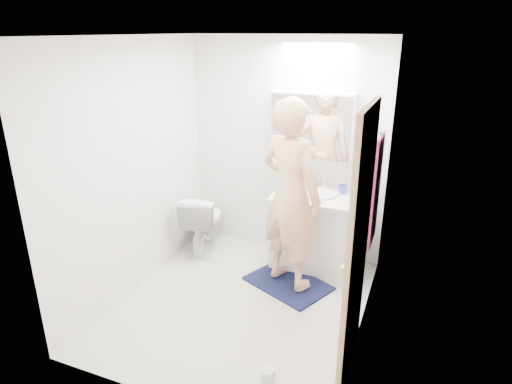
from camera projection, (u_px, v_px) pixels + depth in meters
The scene contains 23 objects.
floor at pixel (241, 303), 4.17m from camera, with size 2.50×2.50×0.00m, color silver.
ceiling at pixel (238, 35), 3.33m from camera, with size 2.50×2.50×0.00m, color white.
wall_back at pixel (286, 149), 4.84m from camera, with size 2.50×2.50×0.00m, color white.
wall_front at pixel (156, 247), 2.67m from camera, with size 2.50×2.50×0.00m, color white.
wall_left at pixel (133, 170), 4.14m from camera, with size 2.50×2.50×0.00m, color white.
wall_right at pixel (371, 202), 3.36m from camera, with size 2.50×2.50×0.00m, color white.
vanity_cabinet at pixel (317, 233), 4.71m from camera, with size 0.90×0.55×0.78m, color silver.
countertop at pixel (319, 198), 4.57m from camera, with size 0.95×0.58×0.04m, color white.
sink_basin at pixel (320, 193), 4.58m from camera, with size 0.36×0.36×0.03m, color white.
faucet at pixel (324, 182), 4.72m from camera, with size 0.02×0.02×0.16m, color white.
medicine_cabinet at pixel (312, 126), 4.56m from camera, with size 0.88×0.14×0.70m, color white.
mirror_panel at pixel (310, 127), 4.50m from camera, with size 0.84×0.01×0.66m, color silver.
toilet at pixel (204, 221), 5.08m from camera, with size 0.40×0.70×0.71m, color white.
bath_rug at pixel (288, 283), 4.48m from camera, with size 0.80×0.55×0.02m, color #151441.
person at pixel (291, 195), 4.14m from camera, with size 0.68×0.44×1.85m, color #E3AA88.
door at pixel (358, 244), 3.14m from camera, with size 0.04×0.80×2.00m, color tan.
door_knob at pixel (343, 269), 2.91m from camera, with size 0.06×0.06×0.06m, color gold.
towel at pixel (376, 191), 3.89m from camera, with size 0.02×0.42×1.00m, color #13163E.
towel_hook at pixel (380, 133), 3.71m from camera, with size 0.02×0.02×0.07m, color silver.
soap_bottle_a at pixel (292, 176), 4.77m from camera, with size 0.10×0.10×0.25m, color beige.
soap_bottle_b at pixel (310, 181), 4.74m from camera, with size 0.08×0.08×0.17m, color #557FB7.
toothbrush_cup at pixel (342, 189), 4.61m from camera, with size 0.10×0.10×0.09m, color #4153C3.
toilet_paper_roll at pixel (268, 374), 3.24m from camera, with size 0.11×0.11×0.10m, color silver.
Camera 1 is at (1.46, -3.23, 2.44)m, focal length 30.82 mm.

